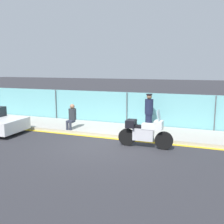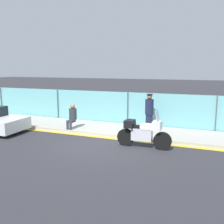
# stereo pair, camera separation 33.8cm
# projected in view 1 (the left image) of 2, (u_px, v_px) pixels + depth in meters

# --- Properties ---
(ground_plane) EXTENTS (120.00, 120.00, 0.00)m
(ground_plane) POSITION_uv_depth(u_px,v_px,m) (98.00, 146.00, 10.69)
(ground_plane) COLOR #2D2D33
(sidewalk) EXTENTS (32.85, 2.50, 0.16)m
(sidewalk) POSITION_uv_depth(u_px,v_px,m) (119.00, 130.00, 13.06)
(sidewalk) COLOR #ADA89E
(sidewalk) RESTS_ON ground_plane
(curb_paint_stripe) EXTENTS (32.85, 0.18, 0.01)m
(curb_paint_stripe) POSITION_uv_depth(u_px,v_px,m) (109.00, 138.00, 11.84)
(curb_paint_stripe) COLOR gold
(curb_paint_stripe) RESTS_ON ground_plane
(storefront_fence) EXTENTS (31.21, 0.17, 1.85)m
(storefront_fence) POSITION_uv_depth(u_px,v_px,m) (127.00, 109.00, 14.15)
(storefront_fence) COLOR #6BB2B7
(storefront_fence) RESTS_ON ground_plane
(motorcycle) EXTENTS (2.21, 0.50, 1.54)m
(motorcycle) POSITION_uv_depth(u_px,v_px,m) (145.00, 132.00, 10.41)
(motorcycle) COLOR black
(motorcycle) RESTS_ON ground_plane
(officer_standing) EXTENTS (0.41, 0.41, 1.73)m
(officer_standing) POSITION_uv_depth(u_px,v_px,m) (149.00, 111.00, 12.88)
(officer_standing) COLOR #191E38
(officer_standing) RESTS_ON sidewalk
(person_seated_on_curb) EXTENTS (0.38, 0.64, 1.22)m
(person_seated_on_curb) POSITION_uv_depth(u_px,v_px,m) (72.00, 115.00, 12.95)
(person_seated_on_curb) COLOR #2D3342
(person_seated_on_curb) RESTS_ON sidewalk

